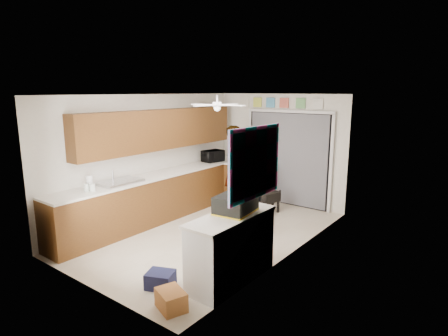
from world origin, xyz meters
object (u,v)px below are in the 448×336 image
Objects in this scene: man at (236,167)px; dog at (270,202)px; paper_towel_roll at (89,182)px; microwave at (213,156)px; cardboard_box at (171,300)px; suitcase at (236,204)px; navy_crate at (160,280)px.

dog is at bearing -95.81° from man.
dog is at bearing 62.72° from paper_towel_roll.
microwave is 4.66m from cardboard_box.
man reaches higher than cardboard_box.
cardboard_box is (2.54, -0.64, -0.94)m from paper_towel_roll.
cardboard_box is 3.94m from dog.
suitcase is 1.42m from navy_crate.
navy_crate is (-0.61, -0.86, -0.96)m from suitcase.
microwave is 1.36× the size of navy_crate.
man reaches higher than navy_crate.
paper_towel_roll is 0.42× the size of suitcase.
man is (0.72, -0.08, -0.16)m from microwave.
paper_towel_roll is 0.68× the size of navy_crate.
suitcase is at bearing -126.48° from microwave.
paper_towel_roll reaches higher than dog.
man reaches higher than suitcase.
microwave reaches higher than paper_towel_roll.
man reaches higher than microwave.
suitcase is 1.63× the size of navy_crate.
dog is (-0.90, 3.84, 0.14)m from cardboard_box.
man is at bearing -86.92° from microwave.
paper_towel_roll is 2.72m from suitcase.
suitcase reaches higher than dog.
paper_towel_roll is at bearing -104.46° from dog.
navy_crate is 0.55× the size of dog.
suitcase is 3.00m from dog.
navy_crate is (-0.48, 0.27, -0.01)m from cardboard_box.
dog reaches higher than navy_crate.
microwave is at bearing 122.71° from cardboard_box.
microwave is 0.75m from man.
suitcase is at bearing 83.51° from cardboard_box.
microwave is 0.26× the size of man.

